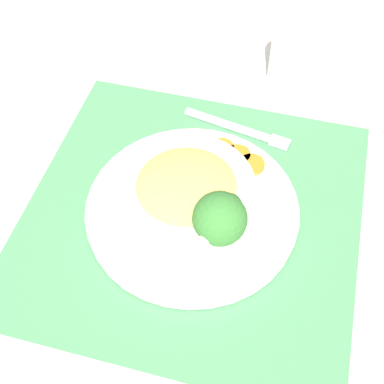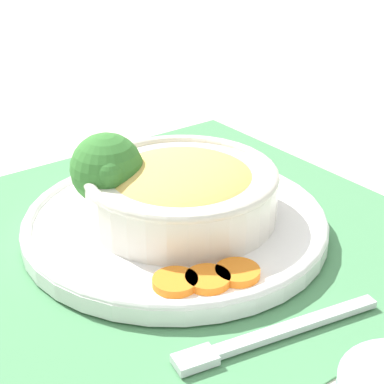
% 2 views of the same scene
% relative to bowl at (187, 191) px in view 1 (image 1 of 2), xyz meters
% --- Properties ---
extents(ground_plane, '(4.00, 4.00, 0.00)m').
position_rel_bowl_xyz_m(ground_plane, '(0.00, 0.01, -0.05)').
color(ground_plane, beige).
extents(placemat, '(0.49, 0.49, 0.00)m').
position_rel_bowl_xyz_m(placemat, '(0.00, 0.01, -0.05)').
color(placemat, '#4C8C59').
rests_on(placemat, ground_plane).
extents(plate, '(0.31, 0.31, 0.02)m').
position_rel_bowl_xyz_m(plate, '(0.00, 0.01, -0.03)').
color(plate, white).
rests_on(plate, placemat).
extents(bowl, '(0.19, 0.19, 0.06)m').
position_rel_bowl_xyz_m(bowl, '(0.00, 0.00, 0.00)').
color(bowl, silver).
rests_on(bowl, plate).
extents(broccoli_floret, '(0.07, 0.07, 0.09)m').
position_rel_bowl_xyz_m(broccoli_floret, '(0.05, 0.06, 0.02)').
color(broccoli_floret, '#759E51').
rests_on(broccoli_floret, plate).
extents(carrot_slice_near, '(0.04, 0.04, 0.01)m').
position_rel_bowl_xyz_m(carrot_slice_near, '(-0.09, 0.08, -0.03)').
color(carrot_slice_near, orange).
rests_on(carrot_slice_near, plate).
extents(carrot_slice_middle, '(0.04, 0.04, 0.01)m').
position_rel_bowl_xyz_m(carrot_slice_middle, '(-0.11, 0.05, -0.03)').
color(carrot_slice_middle, orange).
rests_on(carrot_slice_middle, plate).
extents(carrot_slice_far, '(0.04, 0.04, 0.01)m').
position_rel_bowl_xyz_m(carrot_slice_far, '(-0.11, 0.03, -0.03)').
color(carrot_slice_far, orange).
rests_on(carrot_slice_far, plate).
extents(water_glass, '(0.07, 0.07, 0.10)m').
position_rel_bowl_xyz_m(water_glass, '(-0.33, 0.10, -0.01)').
color(water_glass, silver).
rests_on(water_glass, ground_plane).
extents(fork, '(0.05, 0.18, 0.01)m').
position_rel_bowl_xyz_m(fork, '(-0.17, 0.06, -0.04)').
color(fork, silver).
rests_on(fork, placemat).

